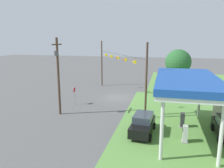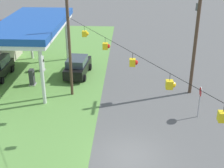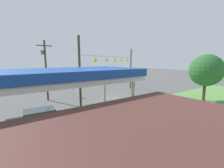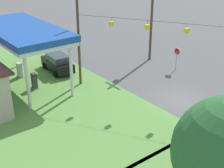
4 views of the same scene
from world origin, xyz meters
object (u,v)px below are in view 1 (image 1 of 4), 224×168
Objects in this scene: fuel_pump_near at (182,121)px; utility_pole_main at (58,72)px; fuel_pump_far at (185,134)px; stop_sign_roadside at (74,92)px; car_at_pumps_front at (143,124)px; gas_station_canopy at (187,82)px; tree_west_verge at (178,62)px.

fuel_pump_near is 14.93m from utility_pole_main.
fuel_pump_far is 16.46m from stop_sign_roadside.
stop_sign_roadside is 0.27× the size of utility_pole_main.
fuel_pump_near is 0.33× the size of car_at_pumps_front.
utility_pole_main is (-4.18, -14.24, 4.42)m from fuel_pump_far.
gas_station_canopy is 1.65× the size of tree_west_verge.
gas_station_canopy is 4.71m from fuel_pump_near.
tree_west_verge is at bearing 178.95° from fuel_pump_near.
fuel_pump_far is (3.45, 0.00, 0.00)m from fuel_pump_near.
fuel_pump_near is 3.45m from fuel_pump_far.
car_at_pumps_front is (2.49, -3.84, 0.25)m from fuel_pump_near.
fuel_pump_far is at bearing 80.14° from car_at_pumps_front.
fuel_pump_far is at bearing -0.90° from tree_west_verge.
tree_west_verge is at bearing -43.52° from stop_sign_roadside.
stop_sign_roadside is 5.38m from utility_pole_main.
car_at_pumps_front is 23.38m from tree_west_verge.
gas_station_canopy is 4.71m from fuel_pump_far.
stop_sign_roadside is at bearing -43.52° from tree_west_verge.
car_at_pumps_front is 0.51× the size of utility_pole_main.
tree_west_verge is at bearing 179.10° from fuel_pump_far.
tree_west_verge is (-22.69, 4.21, 3.76)m from car_at_pumps_front.
fuel_pump_far is at bearing 0.00° from fuel_pump_near.
gas_station_canopy reaches higher than car_at_pumps_front.
tree_west_verge reaches higher than fuel_pump_far.
gas_station_canopy is 4.73× the size of stop_sign_roadside.
utility_pole_main reaches higher than stop_sign_roadside.
fuel_pump_near is 0.22× the size of tree_west_verge.
fuel_pump_far is at bearing -0.05° from gas_station_canopy.
stop_sign_roadside is at bearing -115.28° from gas_station_canopy.
fuel_pump_far is 3.97m from car_at_pumps_front.
utility_pole_main is (-3.22, -10.40, 4.18)m from car_at_pumps_front.
car_at_pumps_front is (-0.97, -3.84, 0.25)m from fuel_pump_far.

